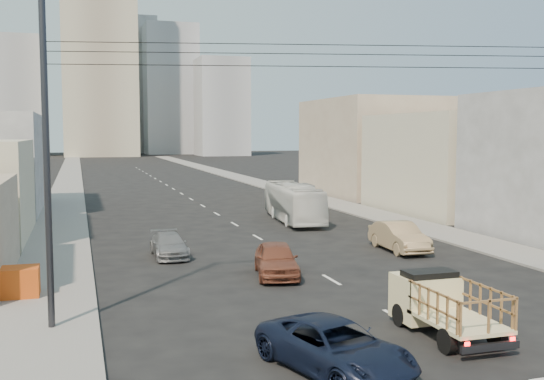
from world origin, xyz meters
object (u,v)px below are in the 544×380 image
navy_pickup (335,347)px  sedan_brown (276,259)px  sedan_grey (169,245)px  crate_stack (15,282)px  flatbed_pickup (443,301)px  sedan_tan (399,237)px  city_bus (293,202)px  streetlamp_left (49,133)px

navy_pickup → sedan_brown: bearing=62.7°
sedan_grey → crate_stack: crate_stack is taller
flatbed_pickup → navy_pickup: flatbed_pickup is taller
crate_stack → sedan_tan: bearing=14.1°
sedan_brown → sedan_grey: 7.17m
city_bus → navy_pickup: bearing=-101.3°
sedan_brown → crate_stack: sedan_brown is taller
sedan_grey → streetlamp_left: 13.83m
city_bus → crate_stack: size_ratio=5.60×
city_bus → streetlamp_left: size_ratio=0.84×
sedan_brown → streetlamp_left: 12.16m
sedan_tan → crate_stack: (-19.17, -4.83, -0.10)m
sedan_tan → flatbed_pickup: bearing=-110.4°
city_bus → sedan_tan: bearing=-76.9°
sedan_brown → sedan_tan: sedan_tan is taller
crate_stack → streetlamp_left: bearing=-70.3°
navy_pickup → crate_stack: 13.86m
navy_pickup → city_bus: (8.51, 28.23, 0.71)m
flatbed_pickup → city_bus: bearing=81.4°
sedan_brown → sedan_grey: sedan_brown is taller
city_bus → sedan_tan: 12.94m
flatbed_pickup → city_bus: city_bus is taller
navy_pickup → sedan_grey: size_ratio=1.19×
flatbed_pickup → sedan_brown: 9.91m
navy_pickup → crate_stack: size_ratio=2.76×
streetlamp_left → crate_stack: (-1.61, 4.49, -5.75)m
city_bus → sedan_tan: (1.71, -12.81, -0.61)m
flatbed_pickup → sedan_grey: 16.85m
streetlamp_left → sedan_grey: bearing=65.0°
navy_pickup → sedan_grey: 17.58m
city_bus → streetlamp_left: 27.68m
city_bus → sedan_grey: bearing=-128.9°
city_bus → sedan_grey: city_bus is taller
navy_pickup → sedan_brown: 11.68m
city_bus → crate_stack: bearing=-129.2°
navy_pickup → sedan_grey: bearing=79.0°
sedan_brown → sedan_tan: bearing=36.9°
flatbed_pickup → streetlamp_left: streetlamp_left is taller
navy_pickup → sedan_tan: (10.22, 15.41, 0.10)m
navy_pickup → sedan_brown: size_ratio=1.10×
flatbed_pickup → crate_stack: bearing=147.3°
crate_stack → sedan_grey: bearing=44.9°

